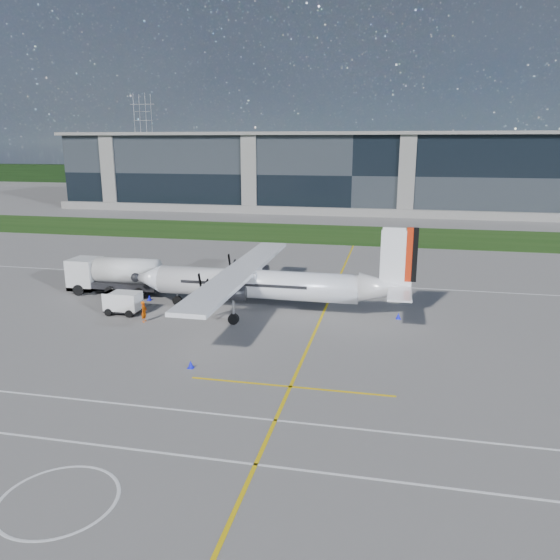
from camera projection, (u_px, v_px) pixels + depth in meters
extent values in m
plane|color=slate|center=(332.00, 244.00, 75.67)|extent=(400.00, 400.00, 0.00)
cube|color=#193D10|center=(338.00, 234.00, 83.25)|extent=(400.00, 18.00, 0.04)
cube|color=black|center=(356.00, 173.00, 111.75)|extent=(120.00, 20.00, 15.00)
cube|color=black|center=(370.00, 177.00, 169.73)|extent=(400.00, 6.00, 6.00)
cube|color=yellow|center=(326.00, 307.00, 46.63)|extent=(0.20, 70.00, 0.01)
cube|color=white|center=(191.00, 456.00, 24.48)|extent=(90.00, 0.15, 0.01)
imported|color=#F25907|center=(144.00, 310.00, 42.62)|extent=(0.57, 0.79, 1.91)
cone|color=#0D11E0|center=(120.00, 300.00, 47.95)|extent=(0.36, 0.36, 0.50)
cone|color=#0D11E0|center=(149.00, 298.00, 48.57)|extent=(0.36, 0.36, 0.50)
cone|color=#0D11E0|center=(270.00, 273.00, 57.79)|extent=(0.36, 0.36, 0.50)
cone|color=#0D11E0|center=(398.00, 316.00, 43.49)|extent=(0.36, 0.36, 0.50)
cone|color=#0D11E0|center=(191.00, 364.00, 34.01)|extent=(0.36, 0.36, 0.50)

